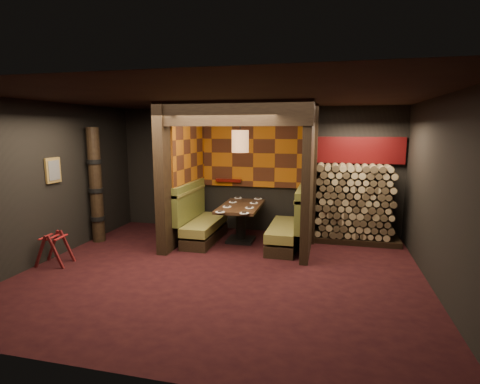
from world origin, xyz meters
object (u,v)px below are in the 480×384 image
object	(u,v)px
totem_column	(96,186)
firewood_stack	(358,204)
dining_table	(241,216)
booth_bench_right	(289,228)
luggage_rack	(54,248)
pendant_lamp	(240,141)
booth_bench_left	(200,222)

from	to	relation	value
totem_column	firewood_stack	distance (m)	5.49
dining_table	firewood_stack	world-z (taller)	firewood_stack
booth_bench_right	luggage_rack	world-z (taller)	booth_bench_right
pendant_lamp	booth_bench_right	bearing A→B (deg)	-5.37
booth_bench_right	firewood_stack	size ratio (longest dim) A/B	0.92
booth_bench_left	luggage_rack	world-z (taller)	booth_bench_left
dining_table	luggage_rack	world-z (taller)	dining_table
booth_bench_right	booth_bench_left	bearing A→B (deg)	180.00
pendant_lamp	totem_column	distance (m)	3.16
totem_column	booth_bench_right	bearing A→B (deg)	7.86
booth_bench_right	totem_column	size ratio (longest dim) A/B	0.67
pendant_lamp	totem_column	bearing A→B (deg)	-167.61
booth_bench_right	pendant_lamp	distance (m)	2.01
booth_bench_right	firewood_stack	world-z (taller)	firewood_stack
booth_bench_left	luggage_rack	xyz separation A→B (m)	(-2.01, -1.97, -0.09)
booth_bench_left	booth_bench_right	distance (m)	1.89
dining_table	pendant_lamp	xyz separation A→B (m)	(0.00, -0.05, 1.57)
booth_bench_left	totem_column	bearing A→B (deg)	-165.25
firewood_stack	booth_bench_right	bearing A→B (deg)	-152.65
dining_table	pendant_lamp	world-z (taller)	pendant_lamp
luggage_rack	firewood_stack	world-z (taller)	firewood_stack
totem_column	firewood_stack	bearing A→B (deg)	13.19
booth_bench_left	booth_bench_right	xyz separation A→B (m)	(1.89, 0.00, 0.00)
dining_table	luggage_rack	xyz separation A→B (m)	(-2.87, -2.12, -0.25)
pendant_lamp	dining_table	bearing A→B (deg)	90.00
booth_bench_left	pendant_lamp	size ratio (longest dim) A/B	1.67
totem_column	firewood_stack	size ratio (longest dim) A/B	1.39
booth_bench_left	pendant_lamp	bearing A→B (deg)	6.47
pendant_lamp	luggage_rack	distance (m)	3.97
luggage_rack	totem_column	bearing A→B (deg)	93.22
booth_bench_right	totem_column	world-z (taller)	totem_column
luggage_rack	totem_column	size ratio (longest dim) A/B	0.26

